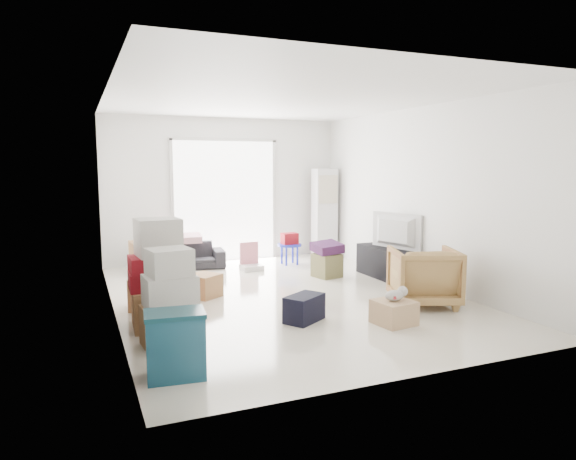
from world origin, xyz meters
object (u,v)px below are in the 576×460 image
(television, at_px, (392,245))
(armchair, at_px, (424,273))
(ac_tower, at_px, (324,213))
(kids_table, at_px, (290,242))
(sofa, at_px, (180,252))
(storage_bins, at_px, (175,344))
(wood_crate, at_px, (394,312))
(ottoman, at_px, (327,265))
(tv_console, at_px, (392,264))

(television, xyz_separation_m, armchair, (-0.48, -1.45, -0.14))
(ac_tower, relative_size, kids_table, 3.00)
(sofa, height_order, storage_bins, sofa)
(television, relative_size, storage_bins, 1.69)
(kids_table, bearing_deg, wood_crate, -94.19)
(armchair, bearing_deg, television, -86.89)
(ac_tower, relative_size, ottoman, 4.56)
(armchair, relative_size, storage_bins, 1.43)
(sofa, distance_m, kids_table, 1.98)
(tv_console, relative_size, sofa, 0.96)
(sofa, bearing_deg, ac_tower, 9.91)
(television, relative_size, sofa, 0.64)
(kids_table, bearing_deg, ottoman, -83.15)
(sofa, height_order, wood_crate, sofa)
(wood_crate, bearing_deg, armchair, 33.54)
(ottoman, relative_size, kids_table, 0.66)
(storage_bins, distance_m, ottoman, 4.32)
(storage_bins, bearing_deg, ac_tower, 51.61)
(armchair, xyz_separation_m, kids_table, (-0.55, 3.23, -0.01))
(storage_bins, height_order, wood_crate, storage_bins)
(ac_tower, bearing_deg, television, -88.76)
(sofa, height_order, armchair, armchair)
(sofa, xyz_separation_m, wood_crate, (1.66, -4.16, -0.16))
(tv_console, distance_m, kids_table, 2.06)
(armchair, bearing_deg, storage_bins, 39.25)
(television, bearing_deg, storage_bins, 108.16)
(armchair, distance_m, kids_table, 3.27)
(ottoman, bearing_deg, television, -31.81)
(kids_table, bearing_deg, sofa, 168.66)
(kids_table, bearing_deg, tv_console, -59.91)
(kids_table, xyz_separation_m, wood_crate, (-0.28, -3.77, -0.27))
(ac_tower, height_order, tv_console, ac_tower)
(armchair, bearing_deg, tv_console, -86.89)
(tv_console, height_order, ottoman, tv_console)
(tv_console, height_order, kids_table, kids_table)
(storage_bins, xyz_separation_m, kids_table, (2.87, 4.32, 0.12))
(television, height_order, sofa, television)
(sofa, height_order, ottoman, sofa)
(television, distance_m, wood_crate, 2.42)
(storage_bins, height_order, kids_table, storage_bins)
(kids_table, bearing_deg, storage_bins, -123.59)
(television, bearing_deg, ac_tower, -13.70)
(television, xyz_separation_m, sofa, (-2.97, 2.17, -0.26))
(sofa, xyz_separation_m, kids_table, (1.94, -0.39, 0.11))
(tv_console, height_order, television, television)
(television, bearing_deg, sofa, 38.92)
(storage_bins, bearing_deg, armchair, 17.75)
(tv_console, height_order, armchair, armchair)
(tv_console, distance_m, television, 0.31)
(tv_console, distance_m, sofa, 3.67)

